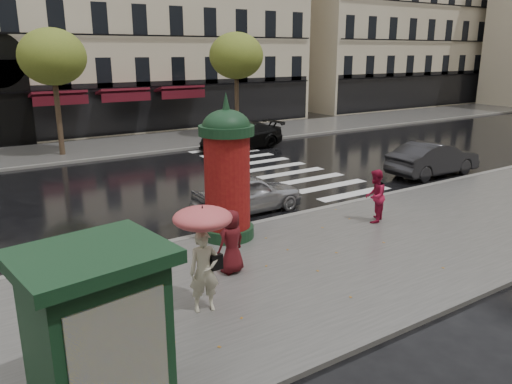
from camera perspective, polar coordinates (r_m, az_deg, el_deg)
ground at (r=13.66m, az=4.84°, el=-7.89°), size 160.00×160.00×0.00m
near_sidewalk at (r=13.28m, az=6.19°, el=-8.37°), size 90.00×7.00×0.12m
far_sidewalk at (r=30.31m, az=-17.94°, el=4.74°), size 90.00×6.00×0.12m
near_kerb at (r=15.92m, az=-1.83°, el=-4.06°), size 90.00×0.25×0.14m
far_kerb at (r=27.47m, az=-16.22°, el=3.82°), size 90.00×0.25×0.14m
zebra_crossing at (r=24.42m, az=2.05°, el=2.85°), size 3.60×11.75×0.01m
tree_far_left at (r=28.38m, az=-22.25°, el=14.06°), size 3.40×3.40×6.64m
tree_far_right at (r=32.47m, az=-2.27°, el=15.25°), size 3.40×3.40×6.64m
woman_umbrella at (r=10.42m, az=-6.03°, el=-5.66°), size 1.23×1.23×2.37m
woman_red at (r=16.49m, az=13.44°, el=-0.45°), size 1.06×0.99×1.73m
man_burgundy at (r=12.43m, az=-2.84°, el=-5.67°), size 0.89×0.68×1.62m
morris_column at (r=14.44m, az=-3.33°, el=2.53°), size 1.59×1.59×4.28m
traffic_light at (r=14.76m, az=-3.33°, el=3.71°), size 0.25×0.36×3.75m
newsstand at (r=8.17m, az=-17.71°, el=-14.55°), size 2.37×2.08×2.59m
car_silver at (r=17.46m, az=-0.96°, el=-0.15°), size 4.00×1.63×1.36m
car_darkgrey at (r=24.09m, az=19.61°, el=3.61°), size 4.69×1.68×1.54m
car_black at (r=29.04m, az=-1.71°, el=6.43°), size 5.27×2.38×1.50m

